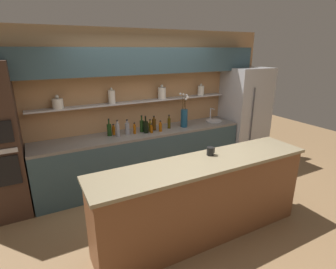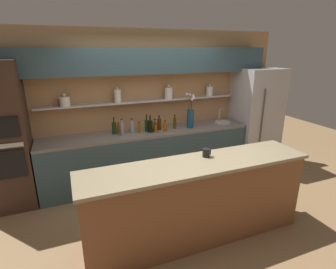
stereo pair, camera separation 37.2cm
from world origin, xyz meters
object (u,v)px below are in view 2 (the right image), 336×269
(bottle_spirit_9, at_px, (132,127))
(bottle_spirit_1, at_px, (159,124))
(bottle_sauce_11, at_px, (119,129))
(coffee_mug, at_px, (206,153))
(bottle_oil_4, at_px, (155,126))
(bottle_spirit_2, at_px, (122,128))
(oven_tower, at_px, (1,138))
(refrigerator, at_px, (255,117))
(bottle_wine_7, at_px, (147,125))
(flower_vase, at_px, (190,116))
(sink_fixture, at_px, (222,121))
(bottle_sauce_0, at_px, (139,128))
(bottle_wine_8, at_px, (150,126))
(bottle_sauce_5, at_px, (156,129))
(bottle_sauce_10, at_px, (165,127))
(bottle_oil_3, at_px, (175,123))
(bottle_wine_6, at_px, (114,128))

(bottle_spirit_9, bearing_deg, bottle_spirit_1, -0.71)
(bottle_sauce_11, xyz_separation_m, coffee_mug, (0.74, -1.65, 0.07))
(bottle_oil_4, bearing_deg, bottle_spirit_2, -179.58)
(oven_tower, xyz_separation_m, coffee_mug, (2.42, -1.56, 0.00))
(refrigerator, height_order, oven_tower, oven_tower)
(bottle_spirit_2, height_order, coffee_mug, bottle_spirit_2)
(bottle_wine_7, bearing_deg, coffee_mug, -80.59)
(bottle_sauce_11, height_order, coffee_mug, coffee_mug)
(flower_vase, bearing_deg, bottle_oil_4, 177.78)
(bottle_spirit_1, relative_size, bottle_wine_7, 0.87)
(refrigerator, xyz_separation_m, coffee_mug, (-2.01, -1.52, 0.11))
(sink_fixture, distance_m, bottle_sauce_0, 1.66)
(bottle_wine_8, bearing_deg, refrigerator, 0.54)
(sink_fixture, bearing_deg, refrigerator, -3.67)
(coffee_mug, bearing_deg, bottle_sauce_5, 95.57)
(refrigerator, height_order, bottle_spirit_9, refrigerator)
(bottle_oil_4, distance_m, bottle_wine_7, 0.14)
(sink_fixture, height_order, bottle_sauce_10, sink_fixture)
(bottle_oil_3, xyz_separation_m, bottle_spirit_9, (-0.77, 0.03, -0.00))
(bottle_sauce_5, bearing_deg, bottle_oil_4, 79.04)
(sink_fixture, bearing_deg, bottle_wine_7, 179.67)
(bottle_sauce_0, relative_size, bottle_spirit_9, 0.77)
(bottle_sauce_5, distance_m, bottle_wine_6, 0.69)
(bottle_sauce_0, xyz_separation_m, bottle_sauce_10, (0.44, -0.09, -0.00))
(bottle_spirit_1, xyz_separation_m, bottle_wine_8, (-0.19, -0.08, 0.00))
(bottle_oil_3, bearing_deg, refrigerator, -1.03)
(bottle_sauce_11, bearing_deg, bottle_oil_4, -10.29)
(bottle_wine_6, distance_m, bottle_sauce_10, 0.86)
(flower_vase, xyz_separation_m, bottle_sauce_0, (-0.95, 0.03, -0.12))
(bottle_wine_8, xyz_separation_m, coffee_mug, (0.22, -1.50, 0.05))
(flower_vase, bearing_deg, bottle_wine_8, -179.17)
(bottle_wine_6, relative_size, bottle_wine_7, 0.98)
(bottle_spirit_2, xyz_separation_m, coffee_mug, (0.70, -1.54, 0.04))
(bottle_sauce_0, height_order, bottle_spirit_2, bottle_spirit_2)
(sink_fixture, xyz_separation_m, bottle_sauce_11, (-1.99, 0.08, 0.06))
(flower_vase, bearing_deg, sink_fixture, 4.67)
(bottle_wine_6, bearing_deg, bottle_wine_8, -12.70)
(bottle_sauce_0, relative_size, bottle_spirit_1, 0.75)
(bottle_spirit_2, height_order, bottle_wine_7, bottle_wine_7)
(bottle_oil_3, distance_m, bottle_sauce_5, 0.41)
(bottle_sauce_0, height_order, bottle_sauce_5, bottle_sauce_0)
(sink_fixture, xyz_separation_m, bottle_sauce_0, (-1.66, -0.03, 0.06))
(bottle_spirit_9, distance_m, bottle_sauce_11, 0.23)
(flower_vase, bearing_deg, bottle_spirit_2, 179.00)
(bottle_sauce_5, height_order, bottle_wine_7, bottle_wine_7)
(bottle_spirit_1, relative_size, bottle_sauce_10, 1.34)
(bottle_sauce_0, xyz_separation_m, bottle_oil_4, (0.28, -0.00, 0.00))
(bottle_spirit_9, bearing_deg, bottle_oil_4, -7.20)
(bottle_oil_3, relative_size, bottle_wine_7, 0.84)
(bottle_oil_3, bearing_deg, bottle_sauce_5, -165.47)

